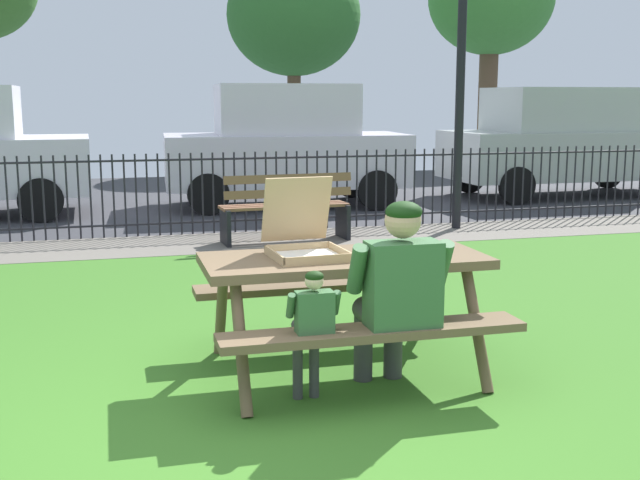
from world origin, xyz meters
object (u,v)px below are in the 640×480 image
at_px(pizza_slice_on_table, 371,254).
at_px(adult_at_table, 397,290).
at_px(pizza_box_open, 303,237).
at_px(picnic_table_foreground, 344,282).
at_px(lamp_post_walkway, 462,45).
at_px(park_bench_center, 286,208).
at_px(parked_car_center, 286,144).
at_px(child_at_table, 312,323).
at_px(far_tree_center, 294,16).
at_px(far_tree_midright, 491,0).
at_px(parked_car_right, 567,140).

xyz_separation_m(pizza_slice_on_table, adult_at_table, (-0.00, -0.49, -0.12)).
bearing_deg(pizza_box_open, picnic_table_foreground, -20.34).
bearing_deg(lamp_post_walkway, adult_at_table, -117.73).
xyz_separation_m(pizza_slice_on_table, park_bench_center, (0.50, 4.78, -0.36)).
bearing_deg(parked_car_center, child_at_table, -101.58).
bearing_deg(adult_at_table, far_tree_center, 78.99).
height_order(far_tree_center, far_tree_midright, far_tree_midright).
relative_size(park_bench_center, lamp_post_walkway, 0.40).
relative_size(pizza_box_open, parked_car_right, 0.13).
bearing_deg(pizza_box_open, far_tree_center, 77.07).
distance_m(pizza_slice_on_table, child_at_table, 0.79).
xyz_separation_m(adult_at_table, far_tree_center, (3.09, 15.86, 3.13)).
bearing_deg(adult_at_table, lamp_post_walkway, 62.27).
height_order(parked_car_center, parked_car_right, parked_car_center).
relative_size(pizza_slice_on_table, park_bench_center, 0.15).
distance_m(child_at_table, far_tree_midright, 18.68).
height_order(adult_at_table, parked_car_center, parked_car_center).
bearing_deg(child_at_table, park_bench_center, 79.03).
relative_size(pizza_slice_on_table, far_tree_center, 0.04).
distance_m(pizza_slice_on_table, parked_car_center, 8.14).
bearing_deg(lamp_post_walkway, parked_car_center, 121.52).
xyz_separation_m(park_bench_center, parked_car_center, (0.73, 3.26, 0.59)).
relative_size(child_at_table, lamp_post_walkway, 0.20).
height_order(pizza_slice_on_table, child_at_table, child_at_table).
distance_m(parked_car_center, parked_car_right, 5.19).
height_order(picnic_table_foreground, parked_car_right, parked_car_right).
bearing_deg(far_tree_center, pizza_box_open, -102.93).
bearing_deg(pizza_slice_on_table, parked_car_center, 81.33).
xyz_separation_m(adult_at_table, far_tree_midright, (8.50, 15.86, 3.68)).
xyz_separation_m(pizza_slice_on_table, lamp_post_walkway, (2.98, 5.19, 1.68)).
bearing_deg(pizza_slice_on_table, parked_car_right, 51.40).
xyz_separation_m(child_at_table, parked_car_right, (6.95, 8.56, 0.51)).
bearing_deg(parked_car_right, child_at_table, -129.07).
xyz_separation_m(pizza_slice_on_table, parked_car_center, (1.23, 8.04, 0.23)).
bearing_deg(pizza_slice_on_table, lamp_post_walkway, 60.14).
bearing_deg(pizza_box_open, lamp_post_walkway, 56.20).
distance_m(adult_at_table, parked_car_center, 8.62).
xyz_separation_m(pizza_box_open, parked_car_right, (6.84, 7.93, 0.12)).
bearing_deg(parked_car_center, adult_at_table, -98.21).
xyz_separation_m(pizza_box_open, child_at_table, (-0.10, -0.62, -0.39)).
bearing_deg(far_tree_midright, adult_at_table, -118.19).
height_order(park_bench_center, lamp_post_walkway, lamp_post_walkway).
bearing_deg(pizza_box_open, parked_car_center, 78.26).
relative_size(picnic_table_foreground, parked_car_center, 0.45).
bearing_deg(parked_car_right, picnic_table_foreground, -129.42).
distance_m(pizza_slice_on_table, far_tree_midright, 17.93).
distance_m(park_bench_center, parked_car_center, 3.40).
bearing_deg(lamp_post_walkway, child_at_table, -121.58).
xyz_separation_m(child_at_table, park_bench_center, (1.03, 5.29, -0.08)).
height_order(parked_car_right, far_tree_midright, far_tree_midright).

